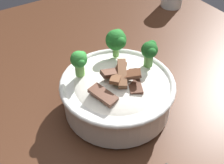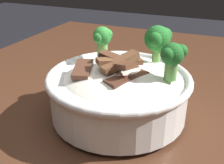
{
  "view_description": "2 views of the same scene",
  "coord_description": "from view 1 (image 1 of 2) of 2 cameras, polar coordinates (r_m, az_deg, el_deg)",
  "views": [
    {
      "loc": [
        0.22,
        -0.29,
        1.31
      ],
      "look_at": [
        -0.19,
        -0.03,
        0.88
      ],
      "focal_mm": 45.98,
      "sensor_mm": 36.0,
      "label": 1
    },
    {
      "loc": [
        0.23,
        0.11,
        1.1
      ],
      "look_at": [
        -0.18,
        -0.07,
        0.88
      ],
      "focal_mm": 42.94,
      "sensor_mm": 36.0,
      "label": 2
    }
  ],
  "objects": [
    {
      "name": "rice_bowl",
      "position": [
        0.61,
        1.07,
        -1.55
      ],
      "size": [
        0.24,
        0.24,
        0.15
      ],
      "color": "white",
      "rests_on": "dining_table"
    }
  ]
}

